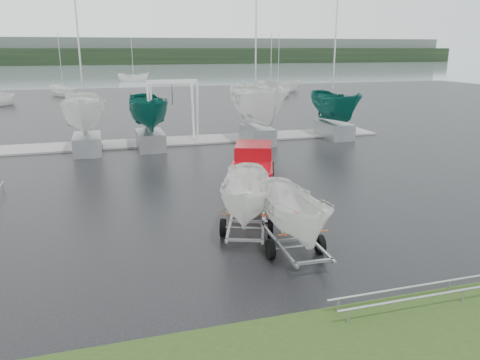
{
  "coord_description": "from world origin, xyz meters",
  "views": [
    {
      "loc": [
        -4.31,
        -18.14,
        6.14
      ],
      "look_at": [
        0.67,
        -1.43,
        1.2
      ],
      "focal_mm": 35.0,
      "sensor_mm": 36.0,
      "label": 1
    }
  ],
  "objects_px": {
    "pickup_truck": "(253,165)",
    "trailer_parked": "(295,174)",
    "trailer_hitched": "(247,158)",
    "boat_hoist": "(172,102)"
  },
  "relations": [
    {
      "from": "pickup_truck",
      "to": "trailer_parked",
      "type": "relative_size",
      "value": 1.21
    },
    {
      "from": "trailer_hitched",
      "to": "pickup_truck",
      "type": "bearing_deg",
      "value": 90.0
    },
    {
      "from": "pickup_truck",
      "to": "trailer_hitched",
      "type": "xyz_separation_m",
      "value": [
        -2.1,
        -5.78,
        1.73
      ]
    },
    {
      "from": "trailer_parked",
      "to": "pickup_truck",
      "type": "bearing_deg",
      "value": 83.59
    },
    {
      "from": "trailer_hitched",
      "to": "trailer_parked",
      "type": "height_order",
      "value": "trailer_hitched"
    },
    {
      "from": "trailer_hitched",
      "to": "boat_hoist",
      "type": "xyz_separation_m",
      "value": [
        0.14,
        16.94,
        0.01
      ]
    },
    {
      "from": "boat_hoist",
      "to": "trailer_parked",
      "type": "bearing_deg",
      "value": -87.66
    },
    {
      "from": "pickup_truck",
      "to": "boat_hoist",
      "type": "bearing_deg",
      "value": 119.98
    },
    {
      "from": "trailer_hitched",
      "to": "boat_hoist",
      "type": "distance_m",
      "value": 16.94
    },
    {
      "from": "trailer_hitched",
      "to": "trailer_parked",
      "type": "bearing_deg",
      "value": -44.48
    }
  ]
}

